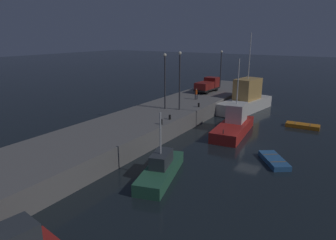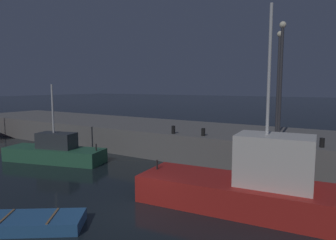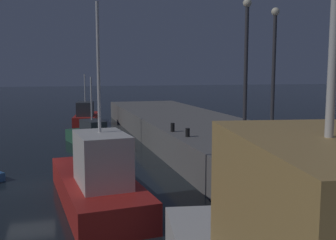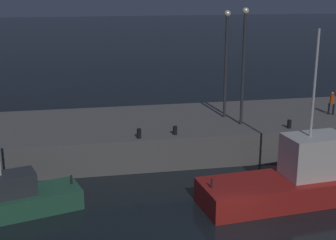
# 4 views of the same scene
# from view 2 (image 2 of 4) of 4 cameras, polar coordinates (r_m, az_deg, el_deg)

# --- Properties ---
(ground_plane) EXTENTS (320.00, 320.00, 0.00)m
(ground_plane) POSITION_cam_2_polar(r_m,az_deg,el_deg) (14.30, -6.03, -17.23)
(ground_plane) COLOR black
(pier_quay) EXTENTS (64.78, 8.82, 2.13)m
(pier_quay) POSITION_cam_2_polar(r_m,az_deg,el_deg) (25.12, 12.79, -4.44)
(pier_quay) COLOR slate
(pier_quay) RESTS_ON ground
(fishing_trawler_red) EXTENTS (8.07, 4.30, 5.84)m
(fishing_trawler_red) POSITION_cam_2_polar(r_m,az_deg,el_deg) (24.73, -20.40, -5.59)
(fishing_trawler_red) COLOR #2D6647
(fishing_trawler_red) RESTS_ON ground
(fishing_trawler_green) EXTENTS (9.92, 4.10, 9.21)m
(fishing_trawler_green) POSITION_cam_2_polar(r_m,az_deg,el_deg) (14.87, 14.93, -11.70)
(fishing_trawler_green) COLOR red
(fishing_trawler_green) RESTS_ON ground
(rowboat_white_mid) EXTENTS (4.38, 3.78, 0.53)m
(rowboat_white_mid) POSITION_cam_2_polar(r_m,az_deg,el_deg) (14.09, -24.45, -17.07)
(rowboat_white_mid) COLOR #2D6099
(rowboat_white_mid) RESTS_ON ground
(lamp_post_west) EXTENTS (0.44, 0.44, 7.50)m
(lamp_post_west) POSITION_cam_2_polar(r_m,az_deg,el_deg) (23.74, 19.98, 8.00)
(lamp_post_west) COLOR #38383D
(lamp_post_west) RESTS_ON pier_quay
(lamp_post_east) EXTENTS (0.44, 0.44, 7.76)m
(lamp_post_east) POSITION_cam_2_polar(r_m,az_deg,el_deg) (21.72, 20.38, 8.54)
(lamp_post_east) COLOR #38383D
(lamp_post_east) RESTS_ON pier_quay
(bollard_west) EXTENTS (0.28, 0.28, 0.60)m
(bollard_west) POSITION_cam_2_polar(r_m,az_deg,el_deg) (22.97, 1.01, -1.83)
(bollard_west) COLOR black
(bollard_west) RESTS_ON pier_quay
(bollard_central) EXTENTS (0.28, 0.28, 0.56)m
(bollard_central) POSITION_cam_2_polar(r_m,az_deg,el_deg) (20.03, 26.87, -3.80)
(bollard_central) COLOR black
(bollard_central) RESTS_ON pier_quay
(bollard_east) EXTENTS (0.28, 0.28, 0.55)m
(bollard_east) POSITION_cam_2_polar(r_m,az_deg,el_deg) (22.13, 6.61, -2.25)
(bollard_east) COLOR black
(bollard_east) RESTS_ON pier_quay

